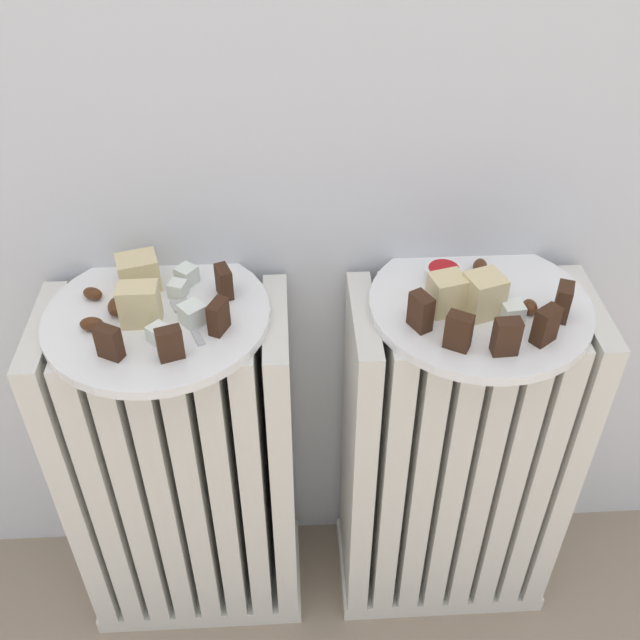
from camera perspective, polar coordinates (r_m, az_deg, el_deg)
radiator_left at (r=1.08m, az=-10.36°, el=-11.60°), size 0.31×0.17×0.55m
radiator_right at (r=1.09m, az=10.21°, el=-10.77°), size 0.31×0.17×0.55m
plate_left at (r=0.88m, az=-12.49°, el=0.28°), size 0.26×0.26×0.01m
plate_right at (r=0.90m, az=12.26°, el=1.11°), size 0.26×0.26×0.01m
dark_cake_slice_left_0 at (r=0.82m, az=-16.03°, el=-1.68°), size 0.03×0.03×0.04m
dark_cake_slice_left_1 at (r=0.80m, az=-11.55°, el=-1.81°), size 0.03×0.02×0.04m
dark_cake_slice_left_2 at (r=0.83m, az=-7.87°, el=0.26°), size 0.02×0.03×0.04m
dark_cake_slice_left_3 at (r=0.88m, az=-7.45°, el=2.95°), size 0.02×0.03×0.04m
marble_cake_slice_left_0 at (r=0.85m, az=-13.80°, el=1.17°), size 0.04×0.03×0.05m
marble_cake_slice_left_1 at (r=0.91m, az=-13.89°, el=3.61°), size 0.06×0.05×0.04m
turkish_delight_left_0 at (r=0.89m, az=-10.96°, el=2.37°), size 0.02×0.02×0.02m
turkish_delight_left_1 at (r=0.85m, az=-9.84°, el=0.45°), size 0.03×0.03×0.02m
turkish_delight_left_2 at (r=0.91m, az=-10.28°, el=3.45°), size 0.03×0.03×0.02m
turkish_delight_left_3 at (r=0.83m, az=-12.40°, el=-1.06°), size 0.03×0.03×0.02m
medjool_date_left_0 at (r=0.91m, az=-17.19°, el=1.96°), size 0.03×0.02×0.01m
medjool_date_left_1 at (r=0.86m, az=-17.27°, el=-0.31°), size 0.03×0.02×0.02m
medjool_date_left_2 at (r=0.88m, az=-15.53°, el=1.02°), size 0.02×0.03×0.02m
dark_cake_slice_right_0 at (r=0.83m, az=7.81°, el=0.65°), size 0.03×0.03×0.04m
dark_cake_slice_right_1 at (r=0.81m, az=10.68°, el=-0.88°), size 0.03×0.03×0.04m
dark_cake_slice_right_2 at (r=0.81m, az=14.24°, el=-1.27°), size 0.03×0.02×0.04m
dark_cake_slice_right_3 at (r=0.84m, az=17.09°, el=-0.40°), size 0.03×0.03×0.04m
dark_cake_slice_right_4 at (r=0.88m, az=18.30°, el=1.33°), size 0.03×0.03×0.04m
marble_cake_slice_right_0 at (r=0.86m, az=9.77°, el=2.03°), size 0.05×0.04×0.05m
marble_cake_slice_right_1 at (r=0.86m, az=12.54°, el=1.92°), size 0.05×0.05×0.05m
turkish_delight_right_0 at (r=0.89m, az=13.59°, el=2.19°), size 0.03×0.03×0.02m
turkish_delight_right_1 at (r=0.89m, az=11.31°, el=2.28°), size 0.02×0.02×0.02m
turkish_delight_right_2 at (r=0.86m, az=14.65°, el=0.57°), size 0.03×0.03×0.02m
turkish_delight_right_3 at (r=0.84m, az=10.56°, el=-0.28°), size 0.03×0.03×0.02m
medjool_date_right_0 at (r=0.94m, az=12.28°, el=4.05°), size 0.02×0.03×0.02m
medjool_date_right_1 at (r=0.91m, az=12.03°, el=3.01°), size 0.02×0.03×0.01m
medjool_date_right_2 at (r=0.88m, az=15.95°, el=0.98°), size 0.02×0.02×0.02m
jam_bowl_right at (r=0.91m, az=9.51°, el=3.50°), size 0.05×0.05×0.02m
fork at (r=0.86m, az=-10.24°, el=0.22°), size 0.05×0.09×0.00m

